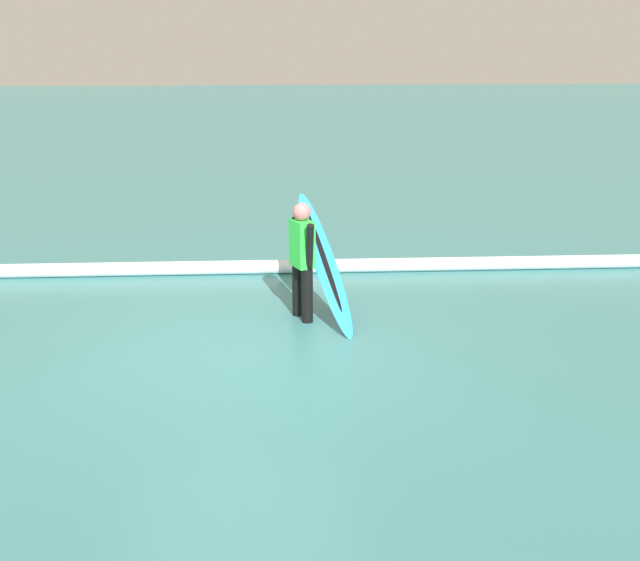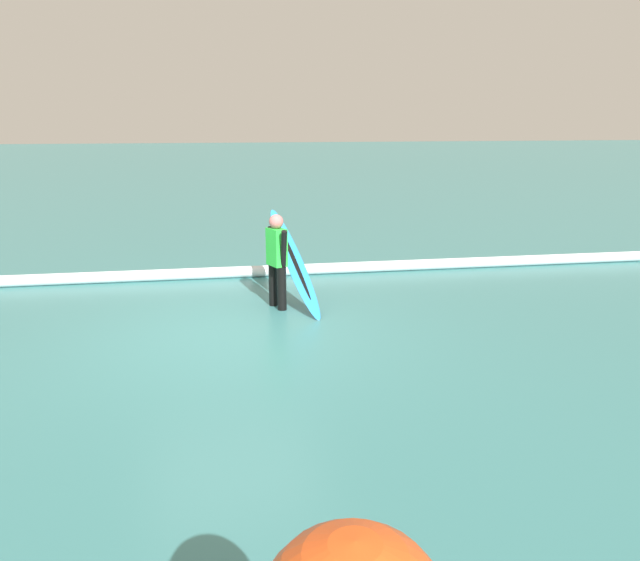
{
  "view_description": "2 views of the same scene",
  "coord_description": "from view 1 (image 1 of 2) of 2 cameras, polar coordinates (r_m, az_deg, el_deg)",
  "views": [
    {
      "loc": [
        0.06,
        7.26,
        3.07
      ],
      "look_at": [
        -0.99,
        -0.35,
        0.69
      ],
      "focal_mm": 39.57,
      "sensor_mm": 36.0,
      "label": 1
    },
    {
      "loc": [
        0.62,
        7.61,
        2.75
      ],
      "look_at": [
        -1.29,
        0.01,
        0.67
      ],
      "focal_mm": 32.63,
      "sensor_mm": 36.0,
      "label": 2
    }
  ],
  "objects": [
    {
      "name": "surfboard",
      "position": [
        8.76,
        0.35,
        1.56
      ],
      "size": [
        0.67,
        1.84,
        1.44
      ],
      "color": "#268CE5",
      "rests_on": "ground_plane"
    },
    {
      "name": "surfer",
      "position": [
        8.6,
        -1.46,
        2.07
      ],
      "size": [
        0.3,
        0.67,
        1.47
      ],
      "rotation": [
        0.0,
        0.0,
        1.9
      ],
      "color": "black",
      "rests_on": "ground_plane"
    },
    {
      "name": "ground_plane",
      "position": [
        7.88,
        -6.8,
        -5.83
      ],
      "size": [
        194.71,
        194.71,
        0.0
      ],
      "primitive_type": "plane",
      "color": "#387979"
    },
    {
      "name": "wave_crest_foreground",
      "position": [
        10.9,
        -13.76,
        0.93
      ],
      "size": [
        21.18,
        1.89,
        0.21
      ],
      "primitive_type": "cylinder",
      "rotation": [
        0.0,
        1.57,
        -0.08
      ],
      "color": "white",
      "rests_on": "ground_plane"
    }
  ]
}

